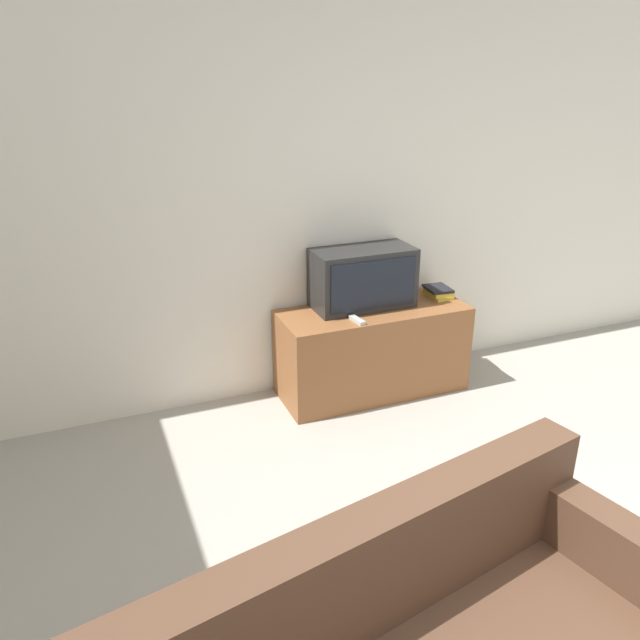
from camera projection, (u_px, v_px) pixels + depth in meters
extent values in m
cube|color=silver|center=(331.00, 203.00, 4.18)|extent=(9.00, 0.06, 2.60)
cube|color=brown|center=(372.00, 350.00, 4.36)|extent=(1.30, 0.51, 0.62)
cube|color=black|center=(363.00, 278.00, 4.22)|extent=(0.69, 0.33, 0.41)
cube|color=black|center=(374.00, 285.00, 4.08)|extent=(0.61, 0.01, 0.33)
cube|color=#4C3323|center=(342.00, 583.00, 1.94)|extent=(2.07, 0.57, 0.42)
cube|color=#4C3323|center=(624.00, 608.00, 2.25)|extent=(0.33, 0.97, 0.68)
cube|color=gold|center=(438.00, 295.00, 4.47)|extent=(0.14, 0.21, 0.02)
cube|color=gold|center=(439.00, 292.00, 4.46)|extent=(0.16, 0.19, 0.03)
cube|color=black|center=(438.00, 289.00, 4.46)|extent=(0.18, 0.21, 0.02)
cube|color=#B7B7B7|center=(357.00, 320.00, 4.03)|extent=(0.06, 0.15, 0.02)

